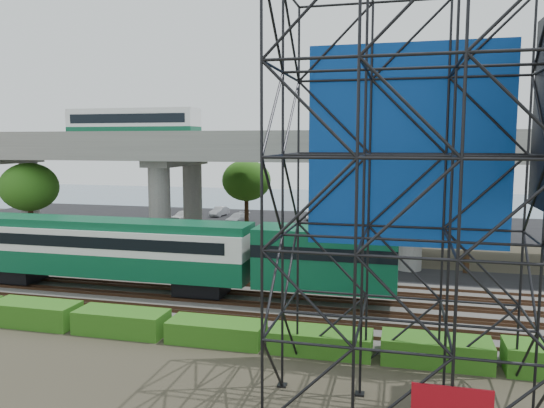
# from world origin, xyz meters

# --- Properties ---
(ground) EXTENTS (140.00, 140.00, 0.00)m
(ground) POSITION_xyz_m (0.00, 0.00, 0.00)
(ground) COLOR #474233
(ground) RESTS_ON ground
(ballast_bed) EXTENTS (90.00, 12.00, 0.20)m
(ballast_bed) POSITION_xyz_m (0.00, 2.00, 0.10)
(ballast_bed) COLOR slate
(ballast_bed) RESTS_ON ground
(service_road) EXTENTS (90.00, 5.00, 0.08)m
(service_road) POSITION_xyz_m (0.00, 10.50, 0.04)
(service_road) COLOR black
(service_road) RESTS_ON ground
(parking_lot) EXTENTS (90.00, 18.00, 0.08)m
(parking_lot) POSITION_xyz_m (0.00, 34.00, 0.04)
(parking_lot) COLOR black
(parking_lot) RESTS_ON ground
(harbor_water) EXTENTS (140.00, 40.00, 0.03)m
(harbor_water) POSITION_xyz_m (0.00, 56.00, 0.01)
(harbor_water) COLOR slate
(harbor_water) RESTS_ON ground
(rail_tracks) EXTENTS (90.00, 9.52, 0.16)m
(rail_tracks) POSITION_xyz_m (0.00, 2.00, 0.28)
(rail_tracks) COLOR #472D1E
(rail_tracks) RESTS_ON ballast_bed
(commuter_train) EXTENTS (29.30, 3.06, 4.30)m
(commuter_train) POSITION_xyz_m (-6.60, 2.00, 2.88)
(commuter_train) COLOR black
(commuter_train) RESTS_ON rail_tracks
(overpass) EXTENTS (80.00, 12.00, 12.40)m
(overpass) POSITION_xyz_m (-1.03, 16.00, 8.21)
(overpass) COLOR #9E9B93
(overpass) RESTS_ON ground
(scaffold_tower) EXTENTS (9.36, 6.36, 15.00)m
(scaffold_tower) POSITION_xyz_m (9.57, -7.98, 7.47)
(scaffold_tower) COLOR black
(scaffold_tower) RESTS_ON ground
(hedge_strip) EXTENTS (34.60, 1.80, 1.20)m
(hedge_strip) POSITION_xyz_m (1.01, -4.30, 0.56)
(hedge_strip) COLOR #2D6016
(hedge_strip) RESTS_ON ground
(trees) EXTENTS (40.94, 16.94, 7.69)m
(trees) POSITION_xyz_m (-4.67, 16.17, 5.57)
(trees) COLOR #382314
(trees) RESTS_ON ground
(suv) EXTENTS (5.07, 3.83, 1.28)m
(suv) POSITION_xyz_m (-2.53, 10.27, 0.72)
(suv) COLOR black
(suv) RESTS_ON service_road
(parked_cars) EXTENTS (36.28, 9.33, 1.25)m
(parked_cars) POSITION_xyz_m (1.30, 33.58, 0.67)
(parked_cars) COLOR silver
(parked_cars) RESTS_ON parking_lot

